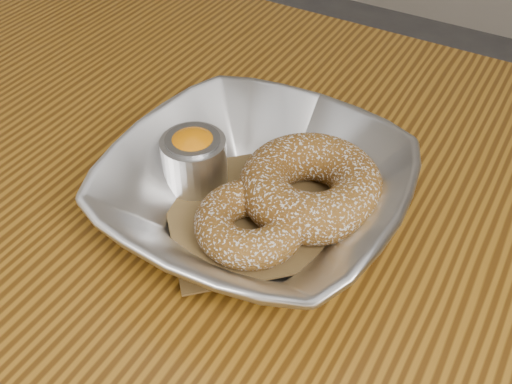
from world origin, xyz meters
The scene contains 6 objects.
table centered at (0.00, 0.00, 0.65)m, with size 1.20×0.80×0.75m.
serving_bowl centered at (-0.03, 0.04, 0.78)m, with size 0.24×0.24×0.06m, color silver.
parchment centered at (-0.03, 0.04, 0.76)m, with size 0.14×0.14×0.00m, color brown.
donut_back centered at (0.00, 0.06, 0.78)m, with size 0.12×0.12×0.04m, color brown.
donut_front centered at (-0.02, 0.01, 0.78)m, with size 0.09×0.09×0.03m, color brown.
ramekin centered at (-0.10, 0.04, 0.78)m, with size 0.06×0.06×0.05m.
Camera 1 is at (0.15, -0.27, 1.10)m, focal length 42.00 mm.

